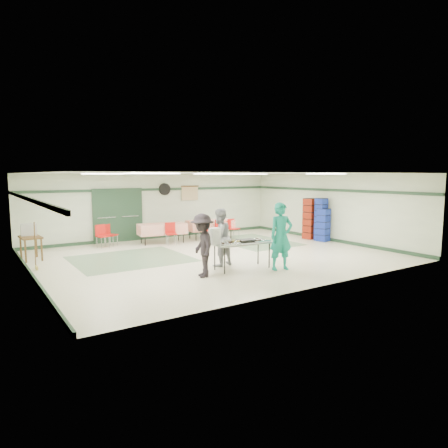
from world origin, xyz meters
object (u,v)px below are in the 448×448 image
chair_b (204,227)px  chair_loose_b (102,234)px  chair_loose_a (109,233)px  crate_stack_blue_b (321,220)px  printer_table (31,240)px  chair_d (171,231)px  volunteer_teal (281,236)px  dining_table_a (210,225)px  volunteer_dark (202,245)px  crate_stack_red (310,219)px  broom (35,245)px  chair_c (232,227)px  dining_table_b (162,229)px  office_printer (29,230)px  volunteer_grey (219,237)px  chair_a (220,227)px  serving_table (242,244)px  crate_stack_blue_a (323,225)px

chair_b → chair_loose_b: 3.91m
chair_b → chair_loose_a: size_ratio=1.15×
crate_stack_blue_b → printer_table: (-10.30, 2.40, -0.22)m
chair_d → chair_loose_a: bearing=166.5°
volunteer_teal → dining_table_a: 6.02m
chair_d → chair_loose_b: 2.51m
volunteer_dark → chair_loose_b: volunteer_dark is taller
crate_stack_red → crate_stack_blue_b: (0.00, -0.62, 0.02)m
crate_stack_red → broom: (-10.38, 0.32, -0.15)m
chair_loose_a → chair_c: bearing=-53.3°
dining_table_a → chair_loose_b: size_ratio=2.38×
dining_table_b → chair_loose_a: size_ratio=2.34×
office_printer → chair_loose_a: bearing=19.2°
volunteer_grey → chair_loose_a: 5.28m
dining_table_a → chair_c: chair_c is taller
volunteer_grey → chair_c: 5.10m
broom → office_printer: bearing=77.3°
dining_table_b → office_printer: bearing=-168.3°
printer_table → chair_loose_b: bearing=16.5°
chair_loose_a → office_printer: 2.95m
broom → chair_d: bearing=7.0°
chair_a → dining_table_b: bearing=141.3°
office_printer → broom: (-0.08, -1.77, -0.23)m
chair_c → broom: (-7.75, -1.51, 0.19)m
chair_loose_b → dining_table_a: bearing=-16.1°
volunteer_grey → chair_loose_a: bearing=-83.6°
volunteer_dark → chair_a: size_ratio=1.97×
chair_a → crate_stack_red: 3.75m
volunteer_dark → office_printer: volunteer_dark is taller
serving_table → crate_stack_red: 6.15m
volunteer_grey → chair_c: size_ratio=2.05×
volunteer_teal → crate_stack_blue_b: 5.43m
chair_loose_b → printer_table: chair_loose_b is taller
chair_c → crate_stack_blue_a: size_ratio=0.62×
dining_table_b → chair_a: chair_a is taller
chair_d → volunteer_grey: bearing=-81.6°
chair_b → printer_table: chair_b is taller
chair_loose_b → dining_table_b: bearing=-19.5°
volunteer_grey → chair_c: (3.19, 3.97, -0.34)m
volunteer_grey → broom: size_ratio=1.26×
chair_loose_b → crate_stack_blue_a: bearing=-36.3°
office_printer → volunteer_grey: bearing=-39.5°
serving_table → printer_table: (-4.83, 4.58, -0.07)m
volunteer_dark → dining_table_b: 5.53m
serving_table → chair_b: 4.88m
volunteer_teal → dining_table_a: volunteer_teal is taller
broom → dining_table_a: bearing=6.4°
dining_table_b → chair_loose_b: bearing=-179.1°
volunteer_grey → chair_b: volunteer_grey is taller
volunteer_grey → volunteer_dark: volunteer_grey is taller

